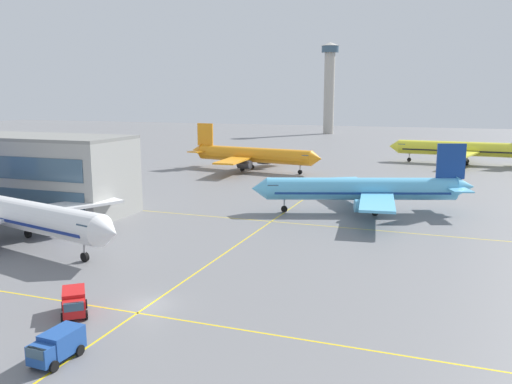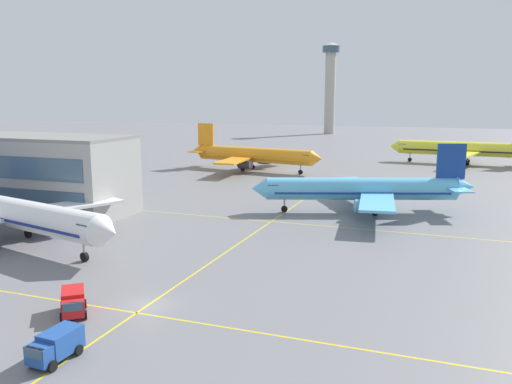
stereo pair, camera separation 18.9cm
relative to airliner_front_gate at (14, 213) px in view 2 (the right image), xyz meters
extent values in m
plane|color=slate|center=(26.95, -11.88, -4.01)|extent=(600.00, 600.00, 0.00)
cylinder|color=white|center=(0.52, -0.13, 0.07)|extent=(31.83, 11.17, 3.78)
cone|color=white|center=(17.25, -4.18, 0.07)|extent=(3.39, 4.21, 3.71)
cube|color=white|center=(1.54, 8.33, -0.53)|extent=(11.12, 15.69, 0.40)
cylinder|color=navy|center=(1.93, 4.86, -1.82)|extent=(3.78, 2.83, 2.09)
cube|color=#385166|center=(15.02, -3.64, 0.62)|extent=(2.56, 3.80, 0.70)
cube|color=navy|center=(0.52, -0.13, -0.40)|extent=(29.37, 10.60, 0.36)
cylinder|color=#99999E|center=(13.09, -3.17, -2.37)|extent=(0.28, 0.28, 1.64)
cylinder|color=black|center=(13.09, -3.17, -3.46)|extent=(1.17, 0.69, 1.09)
cylinder|color=#99999E|center=(-0.81, 2.86, -2.37)|extent=(0.28, 0.28, 1.64)
cylinder|color=black|center=(-0.81, 2.86, -3.46)|extent=(1.17, 0.69, 1.09)
cylinder|color=#5BB7E5|center=(38.56, 34.37, -0.08)|extent=(30.10, 13.70, 3.64)
cone|color=#5BB7E5|center=(22.94, 28.81, -0.08)|extent=(3.54, 4.20, 3.57)
cone|color=#5BB7E5|center=(54.44, 40.02, 0.30)|extent=(4.05, 4.29, 3.46)
cube|color=navy|center=(52.10, 39.18, 4.42)|extent=(4.45, 1.87, 5.75)
cube|color=#5BB7E5|center=(51.59, 42.05, 0.30)|extent=(4.56, 5.72, 0.23)
cube|color=#5BB7E5|center=(53.51, 36.63, 0.30)|extent=(4.56, 5.72, 0.23)
cube|color=#5BB7E5|center=(36.73, 42.36, -0.66)|extent=(11.77, 14.85, 0.38)
cube|color=#5BB7E5|center=(42.19, 27.02, -0.66)|extent=(6.83, 14.90, 0.38)
cylinder|color=#5BB7E5|center=(36.71, 39.00, -1.90)|extent=(3.74, 2.99, 2.01)
cylinder|color=#5BB7E5|center=(40.05, 29.61, -1.90)|extent=(3.74, 2.99, 2.01)
cube|color=#385166|center=(25.02, 29.55, 0.45)|extent=(2.75, 3.73, 0.67)
cube|color=navy|center=(38.56, 34.37, -0.54)|extent=(27.80, 12.92, 0.34)
cylinder|color=#99999E|center=(26.83, 30.19, -2.43)|extent=(0.27, 0.27, 1.58)
cylinder|color=black|center=(26.83, 30.19, -3.48)|extent=(1.14, 0.76, 1.05)
cylinder|color=#99999E|center=(39.53, 37.36, -2.43)|extent=(0.27, 0.27, 1.58)
cylinder|color=black|center=(39.53, 37.36, -3.48)|extent=(1.14, 0.76, 1.05)
cylinder|color=#99999E|center=(41.20, 32.66, -2.43)|extent=(0.27, 0.27, 1.58)
cylinder|color=black|center=(41.20, 32.66, -3.48)|extent=(1.14, 0.76, 1.05)
cylinder|color=orange|center=(4.97, 74.66, 0.05)|extent=(31.90, 8.52, 3.76)
cone|color=orange|center=(21.91, 72.06, 0.05)|extent=(3.10, 4.04, 3.69)
cone|color=orange|center=(-12.26, 77.30, 0.45)|extent=(3.67, 4.01, 3.58)
cube|color=orange|center=(-9.71, 76.91, 4.71)|extent=(4.75, 1.07, 5.94)
cube|color=orange|center=(-10.65, 74.05, 0.45)|extent=(3.91, 5.57, 0.24)
cube|color=orange|center=(-9.75, 79.92, 0.45)|extent=(3.91, 5.57, 0.24)
cube|color=orange|center=(2.72, 66.49, -0.54)|extent=(5.99, 15.13, 0.40)
cube|color=orange|center=(5.27, 83.13, -0.54)|extent=(10.07, 15.72, 0.40)
cylinder|color=#333338|center=(4.39, 69.54, -1.83)|extent=(3.64, 2.57, 2.08)
cylinder|color=#333338|center=(5.95, 79.72, -1.83)|extent=(3.64, 2.57, 2.08)
cube|color=#385166|center=(19.65, 72.41, 0.60)|extent=(2.29, 3.69, 0.69)
cube|color=orange|center=(4.97, 74.66, -0.42)|extent=(29.40, 8.17, 0.36)
cylinder|color=#99999E|center=(17.70, 72.71, -2.37)|extent=(0.28, 0.28, 1.63)
cylinder|color=black|center=(17.70, 72.71, -3.46)|extent=(1.14, 0.61, 1.09)
cylinder|color=#99999E|center=(2.62, 72.41, -2.37)|extent=(0.28, 0.28, 1.63)
cylinder|color=black|center=(2.62, 72.41, -3.46)|extent=(1.14, 0.61, 1.09)
cylinder|color=#99999E|center=(3.40, 77.51, -2.37)|extent=(0.28, 0.28, 1.63)
cylinder|color=black|center=(3.40, 77.51, -3.46)|extent=(1.14, 0.61, 1.09)
cylinder|color=yellow|center=(54.20, 107.73, 0.27)|extent=(33.53, 5.55, 3.96)
cone|color=yellow|center=(36.18, 108.59, 0.27)|extent=(2.89, 4.01, 3.88)
cube|color=yellow|center=(55.67, 116.54, -0.36)|extent=(7.87, 16.31, 0.42)
cube|color=yellow|center=(54.82, 98.83, -0.36)|extent=(9.23, 16.51, 0.42)
cylinder|color=black|center=(54.25, 113.16, -1.71)|extent=(3.65, 2.36, 2.19)
cylinder|color=black|center=(53.73, 102.32, -1.71)|extent=(3.65, 2.36, 2.19)
cube|color=#385166|center=(38.57, 108.48, 0.84)|extent=(2.05, 3.73, 0.73)
cube|color=black|center=(54.20, 107.73, -0.23)|extent=(30.86, 5.47, 0.38)
cylinder|color=#99999E|center=(40.66, 108.38, -2.29)|extent=(0.29, 0.29, 1.72)
cylinder|color=black|center=(40.66, 108.38, -3.44)|extent=(1.17, 0.52, 1.15)
cylinder|color=#99999E|center=(56.42, 110.34, -2.29)|extent=(0.29, 0.29, 1.72)
cylinder|color=black|center=(56.42, 110.34, -3.44)|extent=(1.17, 0.52, 1.15)
cylinder|color=#99999E|center=(56.16, 104.92, -2.29)|extent=(0.29, 0.29, 1.72)
cylinder|color=black|center=(56.16, 104.92, -3.44)|extent=(1.17, 0.52, 1.15)
cube|color=yellow|center=(26.95, -13.88, -4.00)|extent=(162.36, 0.20, 0.01)
cube|color=yellow|center=(26.95, 23.15, -4.00)|extent=(162.36, 0.20, 0.01)
cube|color=yellow|center=(26.95, 4.63, -4.00)|extent=(0.20, 81.48, 0.01)
cube|color=red|center=(21.63, -15.62, -2.76)|extent=(3.36, 3.53, 1.70)
cube|color=red|center=(22.85, -17.15, -2.91)|extent=(2.22, 2.14, 1.40)
cube|color=#385166|center=(23.16, -17.54, -2.56)|extent=(1.47, 1.28, 0.70)
cylinder|color=black|center=(22.07, -17.70, -3.61)|extent=(0.72, 0.80, 0.80)
cylinder|color=black|center=(23.56, -16.51, -3.61)|extent=(0.72, 0.80, 0.80)
cylinder|color=black|center=(20.45, -15.67, -3.61)|extent=(0.72, 0.80, 0.80)
cylinder|color=black|center=(21.93, -14.48, -3.61)|extent=(0.72, 0.80, 0.80)
cube|color=#1E4793|center=(26.26, -22.69, -2.76)|extent=(2.04, 3.09, 1.70)
cube|color=#1E4793|center=(26.16, -24.64, -2.91)|extent=(1.86, 1.38, 1.40)
cube|color=#385166|center=(26.14, -25.14, -2.56)|extent=(1.62, 0.43, 0.70)
cylinder|color=black|center=(25.22, -24.55, -3.61)|extent=(0.32, 0.81, 0.80)
cylinder|color=black|center=(27.12, -24.63, -3.61)|extent=(0.32, 0.81, 0.80)
cylinder|color=black|center=(25.34, -21.95, -3.61)|extent=(0.32, 0.81, 0.80)
cylinder|color=black|center=(27.24, -22.04, -3.61)|extent=(0.32, 0.81, 0.80)
cylinder|color=#ADA89E|center=(-7.14, 215.08, 15.93)|extent=(5.20, 5.20, 39.87)
cylinder|color=#385166|center=(-7.14, 215.08, 37.46)|extent=(8.40, 8.40, 3.20)
cone|color=#ADA89E|center=(-7.14, 215.08, 39.96)|extent=(8.82, 8.82, 1.80)
camera|label=1|loc=(52.03, -51.82, 14.83)|focal=37.42mm
camera|label=2|loc=(52.21, -51.76, 14.83)|focal=37.42mm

